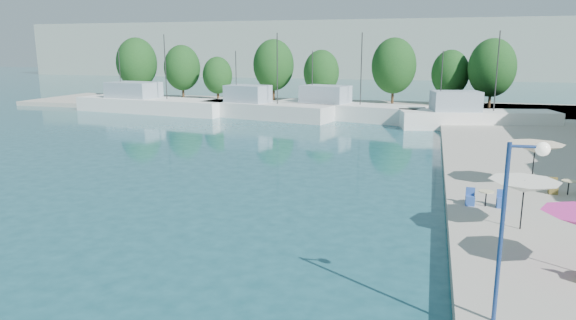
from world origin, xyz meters
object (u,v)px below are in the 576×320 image
(trawler_03, at_px, (342,110))
(street_lamp, at_px, (517,200))
(umbrella_white, at_px, (524,186))
(umbrella_cream, at_px, (535,148))
(trawler_01, at_px, (150,104))
(trawler_04, at_px, (474,118))
(trawler_02, at_px, (262,109))

(trawler_03, height_order, street_lamp, trawler_03)
(trawler_03, distance_m, umbrella_white, 39.65)
(umbrella_white, bearing_deg, umbrella_cream, 77.62)
(trawler_01, height_order, trawler_04, same)
(trawler_01, xyz_separation_m, trawler_03, (25.07, 0.12, 0.00))
(trawler_02, bearing_deg, street_lamp, -50.09)
(trawler_02, xyz_separation_m, street_lamp, (21.56, -43.42, 3.02))
(trawler_04, height_order, street_lamp, trawler_04)
(umbrella_white, bearing_deg, street_lamp, -100.67)
(trawler_02, xyz_separation_m, trawler_04, (23.46, -1.78, 0.00))
(trawler_01, bearing_deg, umbrella_cream, -27.99)
(umbrella_cream, bearing_deg, umbrella_white, -102.38)
(trawler_03, height_order, trawler_04, same)
(umbrella_white, distance_m, street_lamp, 8.50)
(trawler_04, bearing_deg, trawler_03, 152.91)
(trawler_01, bearing_deg, street_lamp, -42.15)
(trawler_02, height_order, umbrella_white, trawler_02)
(street_lamp, bearing_deg, trawler_02, 111.82)
(trawler_03, xyz_separation_m, street_lamp, (12.37, -45.30, 3.02))
(trawler_04, bearing_deg, umbrella_cream, -99.98)
(trawler_04, xyz_separation_m, street_lamp, (-1.90, -41.64, 3.02))
(trawler_01, distance_m, umbrella_white, 53.75)
(trawler_01, height_order, street_lamp, trawler_01)
(trawler_01, height_order, umbrella_white, trawler_01)
(trawler_02, bearing_deg, umbrella_cream, -35.00)
(umbrella_cream, distance_m, street_lamp, 15.86)
(trawler_04, relative_size, street_lamp, 3.20)
(trawler_01, height_order, trawler_02, same)
(umbrella_white, relative_size, umbrella_cream, 0.95)
(trawler_01, height_order, umbrella_cream, trawler_01)
(trawler_01, xyz_separation_m, umbrella_cream, (40.58, -29.69, 1.71))
(trawler_02, height_order, trawler_04, same)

